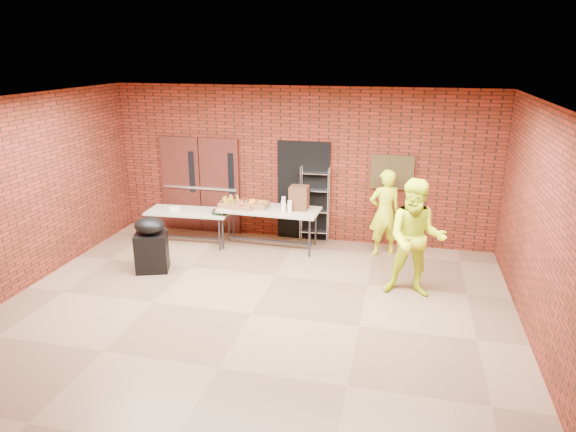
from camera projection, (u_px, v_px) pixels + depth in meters
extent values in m
cube|color=brown|center=(252.00, 315.00, 7.91)|extent=(8.00, 7.00, 0.04)
cube|color=silver|center=(246.00, 101.00, 6.91)|extent=(8.00, 7.00, 0.04)
cube|color=maroon|center=(300.00, 165.00, 10.67)|extent=(8.00, 0.04, 3.20)
cube|color=maroon|center=(119.00, 345.00, 4.15)|extent=(8.00, 0.04, 3.20)
cube|color=maroon|center=(11.00, 198.00, 8.28)|extent=(0.04, 7.00, 3.20)
cube|color=maroon|center=(550.00, 237.00, 6.54)|extent=(0.04, 7.00, 3.20)
cube|color=#451A13|center=(182.00, 184.00, 11.34)|extent=(0.88, 0.08, 2.10)
cube|color=#451A13|center=(220.00, 186.00, 11.15)|extent=(0.88, 0.08, 2.10)
cube|color=black|center=(192.00, 172.00, 11.14)|extent=(0.12, 0.02, 0.90)
cube|color=black|center=(231.00, 174.00, 10.95)|extent=(0.12, 0.02, 0.90)
cube|color=silver|center=(200.00, 188.00, 11.20)|extent=(1.70, 0.04, 0.05)
cube|color=black|center=(303.00, 191.00, 10.76)|extent=(1.10, 0.06, 2.10)
cube|color=#3B2E17|center=(392.00, 172.00, 10.21)|extent=(0.85, 0.04, 0.70)
cube|color=tan|center=(189.00, 212.00, 10.61)|extent=(1.75, 0.81, 0.04)
cube|color=#323237|center=(190.00, 238.00, 10.79)|extent=(1.52, 0.12, 0.03)
cylinder|color=#323237|center=(162.00, 221.00, 11.15)|extent=(0.03, 0.03, 0.67)
cylinder|color=#323237|center=(229.00, 226.00, 10.82)|extent=(0.03, 0.03, 0.67)
cylinder|color=#323237|center=(150.00, 229.00, 10.62)|extent=(0.03, 0.03, 0.67)
cylinder|color=#323237|center=(219.00, 235.00, 10.29)|extent=(0.03, 0.03, 0.67)
cube|color=tan|center=(269.00, 210.00, 10.34)|extent=(2.04, 0.91, 0.04)
cube|color=#323237|center=(270.00, 241.00, 10.55)|extent=(1.79, 0.11, 0.03)
cylinder|color=#323237|center=(233.00, 221.00, 10.98)|extent=(0.04, 0.04, 0.78)
cylinder|color=#323237|center=(316.00, 227.00, 10.59)|extent=(0.04, 0.04, 0.78)
cylinder|color=#323237|center=(223.00, 231.00, 10.35)|extent=(0.04, 0.04, 0.78)
cylinder|color=#323237|center=(309.00, 238.00, 9.97)|extent=(0.04, 0.04, 0.78)
cube|color=#96623C|center=(232.00, 205.00, 10.44)|extent=(0.46, 0.35, 0.07)
cube|color=#96623C|center=(256.00, 206.00, 10.38)|extent=(0.47, 0.36, 0.07)
cube|color=#96623C|center=(243.00, 207.00, 10.31)|extent=(0.40, 0.31, 0.06)
cylinder|color=#144E23|center=(221.00, 213.00, 10.44)|extent=(0.39, 0.39, 0.01)
cube|color=white|center=(175.00, 208.00, 10.67)|extent=(0.20, 0.13, 0.07)
cube|color=brown|center=(299.00, 198.00, 10.22)|extent=(0.36, 0.32, 0.48)
cylinder|color=white|center=(283.00, 207.00, 10.07)|extent=(0.08, 0.08, 0.24)
cylinder|color=white|center=(290.00, 206.00, 10.07)|extent=(0.08, 0.08, 0.24)
cylinder|color=white|center=(284.00, 203.00, 10.31)|extent=(0.08, 0.08, 0.25)
cube|color=black|center=(152.00, 252.00, 9.36)|extent=(0.69, 0.62, 0.72)
ellipsoid|color=black|center=(150.00, 226.00, 9.20)|extent=(0.68, 0.63, 0.31)
imported|color=#E0FC1C|center=(385.00, 212.00, 9.98)|extent=(0.74, 0.62, 1.72)
imported|color=#E0FC1C|center=(416.00, 239.00, 8.25)|extent=(0.98, 0.77, 1.97)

